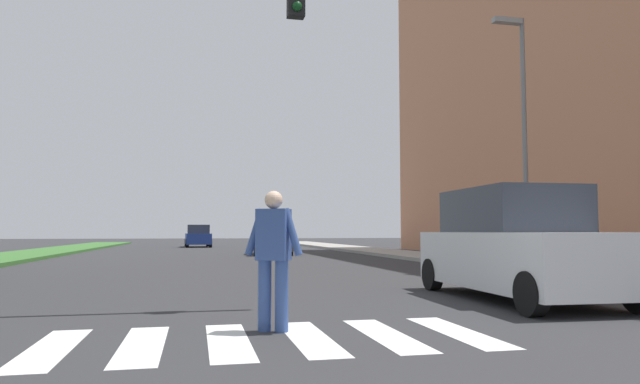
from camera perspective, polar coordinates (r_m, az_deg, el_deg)
The scene contains 10 objects.
ground_plane at distance 29.46m, azimuth -10.83°, elevation -6.24°, with size 140.00×140.00×0.00m, color #2D2D30.
crosswalk at distance 6.51m, azimuth -5.10°, elevation -14.54°, with size 4.95×2.20×0.01m.
median_strip at distance 28.58m, azimuth -28.66°, elevation -5.75°, with size 3.34×64.00×0.15m, color #386B2D.
apartment_block_right at distance 29.94m, azimuth 28.56°, elevation 13.81°, with size 10.44×30.60×20.21m, color tan.
sidewalk_right at distance 29.25m, azimuth 7.89°, elevation -6.15°, with size 3.00×64.00×0.15m, color #9E9991.
street_lamp_right at distance 18.17m, azimuth 19.60°, elevation 7.03°, with size 1.02×0.24×7.50m.
pedestrian_performer at distance 6.90m, azimuth -4.71°, elevation -6.17°, with size 0.69×0.44×1.69m.
suv_crossing at distance 10.67m, azimuth 19.12°, elevation -5.20°, with size 2.10×4.66×1.97m.
sedan_midblock at distance 29.71m, azimuth -4.83°, elevation -4.78°, with size 2.30×4.70×1.67m.
sedan_distant at distance 44.75m, azimuth -12.17°, elevation -4.42°, with size 2.07×4.34×1.70m.
Camera 1 is at (-0.82, 0.58, 1.20)m, focal length 31.82 mm.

